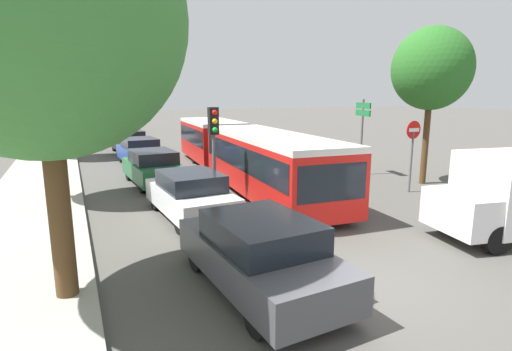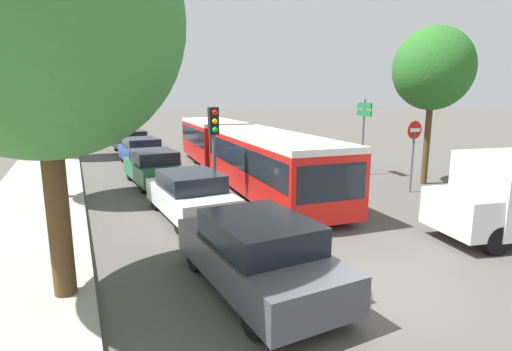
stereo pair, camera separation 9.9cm
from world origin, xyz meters
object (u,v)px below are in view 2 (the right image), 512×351
(queued_car_blue, at_px, (141,151))
(tree_right_near, at_px, (433,69))
(direction_sign_post, at_px, (364,122))
(queued_car_red, at_px, (120,135))
(articulated_bus, at_px, (241,149))
(tree_left_near, at_px, (38,19))
(queued_car_black, at_px, (131,141))
(queued_car_graphite, at_px, (257,253))
(no_entry_sign, at_px, (413,145))
(queued_car_green, at_px, (154,167))
(tree_left_far, at_px, (52,85))
(tree_left_mid, at_px, (42,62))
(city_bus_rear, at_px, (106,118))
(traffic_light, at_px, (214,135))
(queued_car_white, at_px, (190,194))

(queued_car_blue, relative_size, tree_right_near, 0.67)
(direction_sign_post, height_order, tree_right_near, tree_right_near)
(queued_car_red, bearing_deg, articulated_bus, -170.96)
(queued_car_blue, relative_size, direction_sign_post, 1.21)
(direction_sign_post, height_order, tree_left_near, tree_left_near)
(queued_car_black, relative_size, queued_car_red, 1.10)
(queued_car_red, distance_m, tree_left_near, 25.84)
(queued_car_graphite, bearing_deg, direction_sign_post, -51.32)
(articulated_bus, height_order, no_entry_sign, no_entry_sign)
(tree_left_near, height_order, tree_right_near, tree_left_near)
(queued_car_green, distance_m, tree_left_far, 11.01)
(direction_sign_post, bearing_deg, tree_left_mid, 9.56)
(queued_car_graphite, bearing_deg, tree_left_near, 68.82)
(direction_sign_post, bearing_deg, queued_car_red, -49.88)
(city_bus_rear, bearing_deg, tree_left_far, 165.40)
(queued_car_graphite, relative_size, tree_right_near, 0.67)
(queued_car_blue, relative_size, queued_car_red, 1.10)
(queued_car_green, relative_size, queued_car_red, 1.10)
(tree_left_mid, distance_m, tree_left_far, 10.93)
(queued_car_green, height_order, queued_car_blue, same)
(queued_car_black, height_order, queued_car_red, queued_car_black)
(city_bus_rear, xyz_separation_m, traffic_light, (1.08, -32.26, 1.07))
(queued_car_red, bearing_deg, no_entry_sign, -161.23)
(queued_car_blue, relative_size, tree_left_near, 0.59)
(queued_car_red, bearing_deg, tree_right_near, -156.39)
(queued_car_black, distance_m, direction_sign_post, 15.48)
(queued_car_black, xyz_separation_m, tree_right_near, (10.29, -15.12, 4.09))
(traffic_light, xyz_separation_m, tree_right_near, (9.46, -0.24, 2.35))
(tree_left_mid, bearing_deg, direction_sign_post, -3.13)
(queued_car_black, relative_size, tree_left_near, 0.60)
(queued_car_blue, relative_size, tree_left_far, 0.70)
(queued_car_white, distance_m, queued_car_red, 21.11)
(queued_car_graphite, relative_size, queued_car_red, 1.11)
(tree_left_far, bearing_deg, queued_car_black, 9.77)
(queued_car_black, xyz_separation_m, queued_car_red, (-0.16, 5.45, -0.07))
(queued_car_blue, xyz_separation_m, tree_left_mid, (-4.09, -6.57, 4.14))
(tree_right_near, bearing_deg, queued_car_green, 156.02)
(city_bus_rear, xyz_separation_m, tree_left_far, (-4.14, -18.12, 2.91))
(queued_car_black, xyz_separation_m, direction_sign_post, (9.10, -12.39, 1.80))
(queued_car_white, bearing_deg, queued_car_graphite, 175.81)
(queued_car_green, bearing_deg, queued_car_white, 178.28)
(queued_car_graphite, bearing_deg, queued_car_black, -4.21)
(articulated_bus, height_order, traffic_light, traffic_light)
(queued_car_black, bearing_deg, queued_car_white, 175.78)
(queued_car_blue, relative_size, traffic_light, 1.29)
(tree_left_far, bearing_deg, no_entry_sign, -49.74)
(queued_car_black, height_order, tree_right_near, tree_right_near)
(queued_car_black, distance_m, tree_right_near, 18.74)
(articulated_bus, bearing_deg, tree_left_near, -34.72)
(queued_car_green, xyz_separation_m, tree_right_near, (10.69, -4.75, 4.09))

